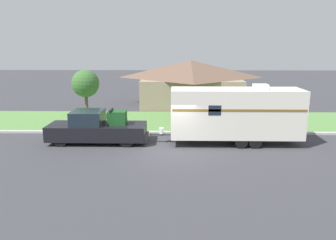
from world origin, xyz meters
TOP-DOWN VIEW (x-y plane):
  - ground_plane at (0.00, 0.00)m, footprint 120.00×120.00m
  - curb_strip at (0.00, 3.75)m, footprint 80.00×0.30m
  - lawn_strip at (0.00, 7.40)m, footprint 80.00×7.00m
  - house_across_street at (1.60, 14.95)m, footprint 9.99×8.55m
  - pickup_truck at (-4.57, 1.66)m, footprint 5.88×2.03m
  - travel_trailer at (3.65, 1.66)m, footprint 8.82×2.22m
  - mailbox at (5.25, 4.71)m, footprint 0.48×0.20m
  - tree_in_yard at (-6.77, 7.73)m, footprint 2.10×2.10m

SIDE VIEW (x-z plane):
  - ground_plane at x=0.00m, z-range 0.00..0.00m
  - lawn_strip at x=0.00m, z-range 0.00..0.03m
  - curb_strip at x=0.00m, z-range 0.00..0.14m
  - pickup_truck at x=-4.57m, z-range -0.15..1.89m
  - mailbox at x=5.25m, z-range 0.35..1.65m
  - travel_trailer at x=3.65m, z-range 0.08..3.61m
  - house_across_street at x=1.60m, z-range 0.08..4.37m
  - tree_in_yard at x=-6.77m, z-range 0.88..4.77m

